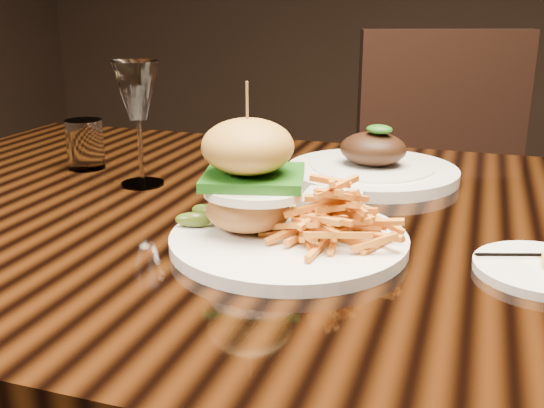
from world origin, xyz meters
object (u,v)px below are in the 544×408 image
(dining_table, at_px, (354,273))
(far_dish, at_px, (372,168))
(wine_glass, at_px, (137,95))
(chair_far, at_px, (450,193))
(burger_plate, at_px, (286,205))

(dining_table, bearing_deg, far_dish, 94.40)
(dining_table, distance_m, far_dish, 0.23)
(wine_glass, height_order, far_dish, wine_glass)
(wine_glass, bearing_deg, chair_far, 62.39)
(burger_plate, bearing_deg, dining_table, 60.47)
(dining_table, relative_size, far_dish, 5.81)
(dining_table, bearing_deg, chair_far, 84.59)
(burger_plate, xyz_separation_m, far_dish, (0.05, 0.33, -0.03))
(dining_table, distance_m, wine_glass, 0.41)
(dining_table, height_order, burger_plate, burger_plate)
(burger_plate, distance_m, far_dish, 0.33)
(dining_table, height_order, chair_far, chair_far)
(wine_glass, height_order, chair_far, chair_far)
(far_dish, bearing_deg, dining_table, -85.60)
(chair_far, bearing_deg, dining_table, -115.89)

